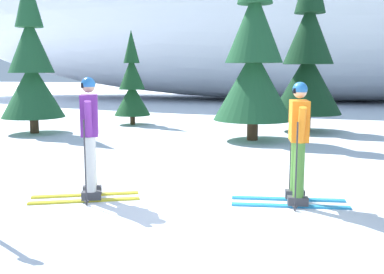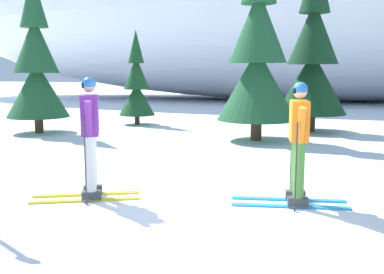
% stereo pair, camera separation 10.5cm
% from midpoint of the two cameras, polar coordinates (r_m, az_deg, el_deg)
% --- Properties ---
extents(ground_plane, '(120.00, 120.00, 0.00)m').
position_cam_midpoint_polar(ground_plane, '(6.24, 2.58, -9.37)').
color(ground_plane, white).
extents(skier_purple_jacket, '(1.63, 1.05, 1.81)m').
position_cam_midpoint_polar(skier_purple_jacket, '(6.84, -12.26, 0.22)').
color(skier_purple_jacket, gold).
rests_on(skier_purple_jacket, ground).
extents(skier_orange_jacket, '(1.70, 0.82, 1.74)m').
position_cam_midpoint_polar(skier_orange_jacket, '(6.56, 13.60, -0.46)').
color(skier_orange_jacket, '#2893CC').
rests_on(skier_orange_jacket, ground).
extents(pine_tree_far_left, '(1.87, 1.87, 4.84)m').
position_cam_midpoint_polar(pine_tree_far_left, '(14.59, -18.77, 8.41)').
color(pine_tree_far_left, '#47301E').
rests_on(pine_tree_far_left, ground).
extents(pine_tree_left, '(1.27, 1.27, 3.29)m').
position_cam_midpoint_polar(pine_tree_left, '(16.14, -6.79, 6.45)').
color(pine_tree_left, '#47301E').
rests_on(pine_tree_left, ground).
extents(pine_tree_center_left, '(2.15, 2.15, 5.57)m').
position_cam_midpoint_polar(pine_tree_center_left, '(12.47, 8.48, 10.25)').
color(pine_tree_center_left, '#47301E').
rests_on(pine_tree_center_left, ground).
extents(pine_tree_center_right, '(2.14, 2.14, 5.54)m').
position_cam_midpoint_polar(pine_tree_center_right, '(14.64, 15.11, 9.72)').
color(pine_tree_center_right, '#47301E').
rests_on(pine_tree_center_right, ground).
extents(snow_ridge_background, '(52.00, 17.23, 11.84)m').
position_cam_midpoint_polar(snow_ridge_background, '(30.22, 15.10, 15.73)').
color(snow_ridge_background, white).
rests_on(snow_ridge_background, ground).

